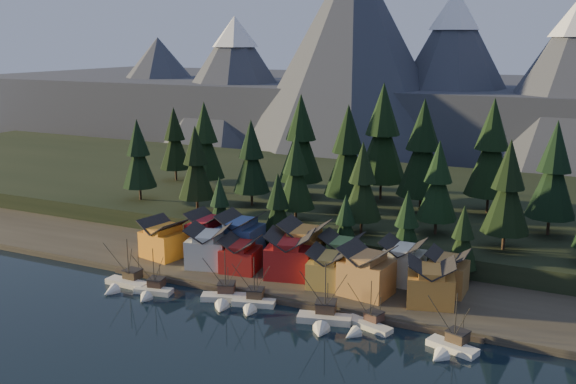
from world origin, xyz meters
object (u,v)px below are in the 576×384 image
at_px(boat_0, 123,278).
at_px(house_front_1, 208,245).
at_px(boat_5, 365,321).
at_px(boat_2, 224,292).
at_px(boat_6, 450,340).
at_px(boat_4, 324,312).
at_px(boat_1, 151,285).
at_px(boat_3, 253,297).
at_px(house_back_1, 241,234).
at_px(house_front_0, 164,237).
at_px(house_back_0, 209,231).

height_order(boat_0, house_front_1, house_front_1).
xyz_separation_m(boat_0, boat_5, (52.35, 2.56, -0.33)).
distance_m(boat_2, boat_5, 29.20).
height_order(boat_5, boat_6, boat_6).
bearing_deg(boat_6, boat_4, -164.19).
bearing_deg(boat_5, boat_4, -153.42).
height_order(boat_1, boat_6, boat_6).
bearing_deg(house_front_1, boat_3, -49.60).
bearing_deg(boat_6, boat_1, -160.72).
height_order(boat_2, boat_4, boat_4).
bearing_deg(boat_4, boat_0, 167.76).
distance_m(boat_3, house_back_1, 26.74).
bearing_deg(boat_0, boat_5, 4.79).
distance_m(house_front_0, house_back_0, 10.85).
relative_size(boat_1, boat_2, 0.93).
distance_m(boat_0, boat_1, 7.89).
relative_size(boat_0, boat_5, 1.11).
bearing_deg(boat_3, house_front_0, 140.80).
relative_size(boat_1, house_front_1, 1.00).
bearing_deg(boat_1, house_front_1, 67.55).
bearing_deg(house_back_0, boat_3, -39.28).
relative_size(boat_1, boat_6, 0.94).
height_order(boat_2, house_back_1, house_back_1).
xyz_separation_m(boat_5, boat_6, (15.51, -2.01, 0.45)).
height_order(house_front_0, house_back_0, house_back_0).
bearing_deg(boat_3, boat_2, 167.18).
xyz_separation_m(boat_0, house_front_0, (-1.45, 16.31, 4.05)).
bearing_deg(house_front_1, house_back_0, 107.61).
bearing_deg(house_back_1, boat_4, -38.75).
relative_size(boat_6, house_back_0, 1.18).
height_order(boat_0, boat_5, boat_0).
xyz_separation_m(boat_1, boat_3, (21.55, 3.50, 0.00)).
distance_m(boat_3, boat_6, 38.52).
distance_m(house_front_1, house_back_1, 9.41).
bearing_deg(house_front_0, boat_6, -1.31).
relative_size(boat_2, house_front_1, 1.07).
bearing_deg(boat_6, boat_2, -164.40).
distance_m(boat_0, house_back_0, 25.47).
height_order(boat_5, house_back_1, house_back_1).
bearing_deg(boat_1, boat_0, 163.47).
xyz_separation_m(boat_2, boat_3, (6.25, 0.28, -0.04)).
relative_size(boat_1, house_front_0, 1.02).
bearing_deg(boat_2, boat_4, -23.92).
xyz_separation_m(boat_0, boat_6, (67.86, 0.55, 0.11)).
bearing_deg(boat_4, boat_5, -5.37).
bearing_deg(boat_1, boat_4, -7.03).
bearing_deg(house_back_1, boat_1, -106.44).
bearing_deg(boat_1, boat_3, -1.28).
bearing_deg(boat_5, boat_6, 10.53).
bearing_deg(house_front_0, house_front_1, 7.87).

